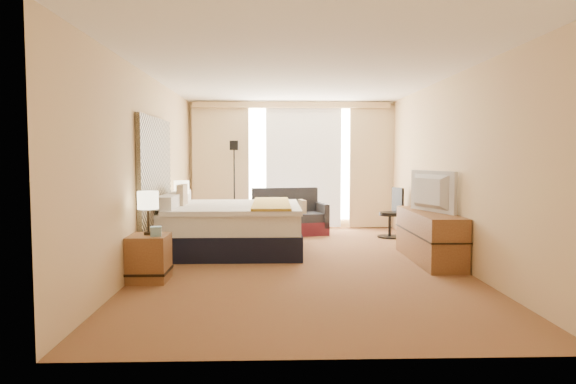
{
  "coord_description": "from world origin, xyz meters",
  "views": [
    {
      "loc": [
        -0.4,
        -7.15,
        1.49
      ],
      "look_at": [
        -0.17,
        0.4,
        0.96
      ],
      "focal_mm": 32.0,
      "sensor_mm": 36.0,
      "label": 1
    }
  ],
  "objects_px": {
    "loveseat": "(288,219)",
    "nightstand_left": "(149,258)",
    "nightstand_right": "(185,228)",
    "floor_lamp": "(234,167)",
    "lamp_left": "(148,201)",
    "media_dresser": "(429,236)",
    "television": "(427,191)",
    "bed": "(230,227)",
    "desk_chair": "(392,215)",
    "lamp_right": "(181,188)"
  },
  "relations": [
    {
      "from": "nightstand_right",
      "to": "floor_lamp",
      "type": "xyz_separation_m",
      "value": [
        0.72,
        1.59,
        0.99
      ]
    },
    {
      "from": "nightstand_left",
      "to": "loveseat",
      "type": "bearing_deg",
      "value": 63.93
    },
    {
      "from": "nightstand_left",
      "to": "floor_lamp",
      "type": "xyz_separation_m",
      "value": [
        0.72,
        4.09,
        0.99
      ]
    },
    {
      "from": "desk_chair",
      "to": "television",
      "type": "relative_size",
      "value": 0.9
    },
    {
      "from": "media_dresser",
      "to": "floor_lamp",
      "type": "relative_size",
      "value": 1.01
    },
    {
      "from": "bed",
      "to": "desk_chair",
      "type": "distance_m",
      "value": 3.13
    },
    {
      "from": "bed",
      "to": "television",
      "type": "xyz_separation_m",
      "value": [
        2.84,
        -0.85,
        0.61
      ]
    },
    {
      "from": "media_dresser",
      "to": "bed",
      "type": "height_order",
      "value": "bed"
    },
    {
      "from": "nightstand_right",
      "to": "lamp_left",
      "type": "height_order",
      "value": "lamp_left"
    },
    {
      "from": "nightstand_left",
      "to": "bed",
      "type": "relative_size",
      "value": 0.25
    },
    {
      "from": "media_dresser",
      "to": "television",
      "type": "distance_m",
      "value": 0.64
    },
    {
      "from": "bed",
      "to": "floor_lamp",
      "type": "relative_size",
      "value": 1.2
    },
    {
      "from": "floor_lamp",
      "to": "lamp_right",
      "type": "height_order",
      "value": "floor_lamp"
    },
    {
      "from": "loveseat",
      "to": "floor_lamp",
      "type": "xyz_separation_m",
      "value": [
        -1.06,
        0.46,
        0.98
      ]
    },
    {
      "from": "floor_lamp",
      "to": "media_dresser",
      "type": "bearing_deg",
      "value": -45.6
    },
    {
      "from": "lamp_left",
      "to": "nightstand_left",
      "type": "bearing_deg",
      "value": -70.07
    },
    {
      "from": "loveseat",
      "to": "bed",
      "type": "bearing_deg",
      "value": -131.25
    },
    {
      "from": "bed",
      "to": "desk_chair",
      "type": "relative_size",
      "value": 2.36
    },
    {
      "from": "nightstand_left",
      "to": "nightstand_right",
      "type": "xyz_separation_m",
      "value": [
        0.0,
        2.5,
        0.0
      ]
    },
    {
      "from": "media_dresser",
      "to": "loveseat",
      "type": "xyz_separation_m",
      "value": [
        -1.92,
        2.59,
        -0.06
      ]
    },
    {
      "from": "bed",
      "to": "lamp_left",
      "type": "height_order",
      "value": "lamp_left"
    },
    {
      "from": "floor_lamp",
      "to": "television",
      "type": "distance_m",
      "value": 4.23
    },
    {
      "from": "loveseat",
      "to": "nightstand_left",
      "type": "bearing_deg",
      "value": -128.12
    },
    {
      "from": "bed",
      "to": "desk_chair",
      "type": "xyz_separation_m",
      "value": [
        2.86,
        1.26,
        0.02
      ]
    },
    {
      "from": "media_dresser",
      "to": "television",
      "type": "relative_size",
      "value": 1.78
    },
    {
      "from": "nightstand_right",
      "to": "lamp_right",
      "type": "distance_m",
      "value": 0.69
    },
    {
      "from": "media_dresser",
      "to": "television",
      "type": "height_order",
      "value": "television"
    },
    {
      "from": "nightstand_right",
      "to": "media_dresser",
      "type": "bearing_deg",
      "value": -21.4
    },
    {
      "from": "desk_chair",
      "to": "nightstand_right",
      "type": "bearing_deg",
      "value": 173.42
    },
    {
      "from": "nightstand_left",
      "to": "nightstand_right",
      "type": "distance_m",
      "value": 2.5
    },
    {
      "from": "nightstand_left",
      "to": "nightstand_right",
      "type": "relative_size",
      "value": 1.0
    },
    {
      "from": "television",
      "to": "bed",
      "type": "bearing_deg",
      "value": 55.47
    },
    {
      "from": "media_dresser",
      "to": "lamp_left",
      "type": "bearing_deg",
      "value": -164.36
    },
    {
      "from": "nightstand_left",
      "to": "bed",
      "type": "bearing_deg",
      "value": 66.95
    },
    {
      "from": "nightstand_left",
      "to": "television",
      "type": "relative_size",
      "value": 0.54
    },
    {
      "from": "floor_lamp",
      "to": "lamp_left",
      "type": "height_order",
      "value": "floor_lamp"
    },
    {
      "from": "desk_chair",
      "to": "television",
      "type": "bearing_deg",
      "value": -107.3
    },
    {
      "from": "bed",
      "to": "television",
      "type": "relative_size",
      "value": 2.13
    },
    {
      "from": "lamp_right",
      "to": "television",
      "type": "distance_m",
      "value": 3.95
    },
    {
      "from": "media_dresser",
      "to": "floor_lamp",
      "type": "height_order",
      "value": "floor_lamp"
    },
    {
      "from": "floor_lamp",
      "to": "nightstand_right",
      "type": "bearing_deg",
      "value": -114.32
    },
    {
      "from": "media_dresser",
      "to": "lamp_right",
      "type": "distance_m",
      "value": 4.04
    },
    {
      "from": "bed",
      "to": "lamp_right",
      "type": "relative_size",
      "value": 4.08
    },
    {
      "from": "television",
      "to": "nightstand_right",
      "type": "bearing_deg",
      "value": 50.45
    },
    {
      "from": "nightstand_left",
      "to": "floor_lamp",
      "type": "bearing_deg",
      "value": 80.02
    },
    {
      "from": "media_dresser",
      "to": "lamp_left",
      "type": "xyz_separation_m",
      "value": [
        -3.7,
        -1.04,
        0.6
      ]
    },
    {
      "from": "bed",
      "to": "television",
      "type": "bearing_deg",
      "value": -16.6
    },
    {
      "from": "nightstand_left",
      "to": "nightstand_right",
      "type": "bearing_deg",
      "value": 90.0
    },
    {
      "from": "nightstand_left",
      "to": "bed",
      "type": "xyz_separation_m",
      "value": [
        0.81,
        1.9,
        0.11
      ]
    },
    {
      "from": "loveseat",
      "to": "television",
      "type": "height_order",
      "value": "television"
    }
  ]
}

